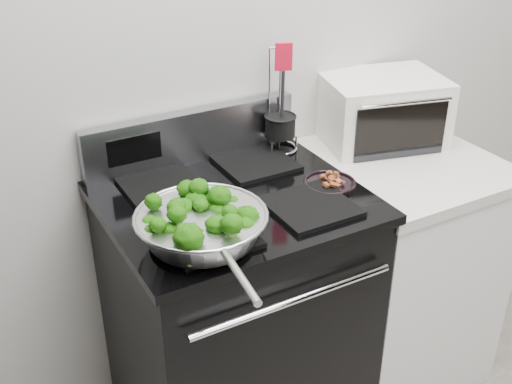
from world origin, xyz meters
TOP-DOWN VIEW (x-y plane):
  - back_wall at (0.00, 1.75)m, footprint 4.00×0.02m
  - gas_range at (-0.30, 1.41)m, footprint 0.79×0.69m
  - counter at (0.39, 1.41)m, footprint 0.62×0.68m
  - skillet at (-0.49, 1.23)m, footprint 0.37×0.58m
  - broccoli_pile at (-0.49, 1.23)m, footprint 0.29×0.29m
  - bacon_plate at (0.00, 1.33)m, footprint 0.17×0.17m
  - utensil_holder at (0.01, 1.64)m, footprint 0.13×0.13m
  - toaster_oven at (0.41, 1.59)m, footprint 0.49×0.42m

SIDE VIEW (x-z plane):
  - counter at x=0.39m, z-range 0.00..0.92m
  - gas_range at x=-0.30m, z-range -0.08..1.05m
  - bacon_plate at x=0.00m, z-range 0.95..0.99m
  - skillet at x=-0.49m, z-range 0.97..1.04m
  - utensil_holder at x=0.01m, z-range 0.82..1.21m
  - broccoli_pile at x=-0.49m, z-range 0.98..1.08m
  - toaster_oven at x=0.41m, z-range 0.92..1.17m
  - back_wall at x=0.00m, z-range 0.00..2.70m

